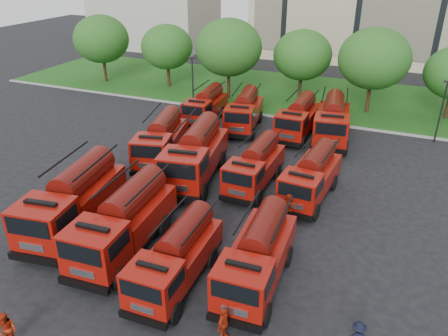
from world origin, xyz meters
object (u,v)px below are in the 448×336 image
object	(u,v)px
fire_truck_6	(255,166)
firefighter_5	(288,220)
fire_truck_7	(311,176)
fire_truck_1	(124,221)
fire_truck_4	(162,140)
fire_truck_11	(332,120)
fire_truck_8	(206,106)
firefighter_0	(151,295)
fire_truck_3	(258,255)
fire_truck_9	(244,111)
fire_truck_2	(177,257)
fire_truck_5	(196,154)
fire_truck_0	(74,199)
fire_truck_10	(298,118)
firefighter_4	(137,178)

from	to	relation	value
fire_truck_6	firefighter_5	distance (m)	4.77
fire_truck_7	fire_truck_1	bearing A→B (deg)	-125.50
fire_truck_4	fire_truck_11	size ratio (longest dim) A/B	0.97
fire_truck_8	firefighter_0	bearing A→B (deg)	-75.22
fire_truck_3	fire_truck_9	size ratio (longest dim) A/B	0.95
firefighter_5	fire_truck_2	bearing A→B (deg)	77.30
fire_truck_1	fire_truck_5	xyz separation A→B (m)	(-0.15, 8.59, 0.12)
fire_truck_7	fire_truck_0	bearing A→B (deg)	-139.08
fire_truck_8	fire_truck_1	bearing A→B (deg)	-81.09
fire_truck_3	fire_truck_4	distance (m)	14.78
fire_truck_8	fire_truck_10	size ratio (longest dim) A/B	0.96
fire_truck_0	fire_truck_4	xyz separation A→B (m)	(-0.00, 9.58, -0.14)
firefighter_4	firefighter_5	xyz separation A→B (m)	(11.04, -1.10, 0.00)
fire_truck_3	firefighter_5	xyz separation A→B (m)	(0.01, 5.70, -1.54)
fire_truck_1	fire_truck_11	world-z (taller)	fire_truck_11
firefighter_4	fire_truck_1	bearing A→B (deg)	152.00
fire_truck_9	fire_truck_5	bearing A→B (deg)	-98.23
fire_truck_2	firefighter_4	distance (m)	11.31
fire_truck_10	fire_truck_9	bearing A→B (deg)	-177.24
fire_truck_3	fire_truck_11	xyz separation A→B (m)	(0.01, 18.79, 0.18)
fire_truck_0	fire_truck_9	bearing A→B (deg)	71.13
fire_truck_0	fire_truck_3	size ratio (longest dim) A/B	1.19
fire_truck_3	fire_truck_8	size ratio (longest dim) A/B	1.04
fire_truck_0	fire_truck_10	distance (m)	19.98
fire_truck_7	firefighter_4	bearing A→B (deg)	-165.59
fire_truck_3	fire_truck_6	size ratio (longest dim) A/B	1.05
fire_truck_11	fire_truck_5	bearing A→B (deg)	-132.22
fire_truck_9	fire_truck_11	size ratio (longest dim) A/B	0.92
fire_truck_1	fire_truck_9	world-z (taller)	fire_truck_1
fire_truck_7	firefighter_0	size ratio (longest dim) A/B	3.48
fire_truck_3	firefighter_4	size ratio (longest dim) A/B	4.07
fire_truck_8	fire_truck_5	bearing A→B (deg)	-72.30
fire_truck_9	firefighter_5	bearing A→B (deg)	-69.38
fire_truck_8	firefighter_4	size ratio (longest dim) A/B	3.91
fire_truck_6	fire_truck_7	world-z (taller)	fire_truck_7
fire_truck_6	fire_truck_11	size ratio (longest dim) A/B	0.84
fire_truck_11	firefighter_5	distance (m)	13.20
fire_truck_4	fire_truck_7	xyz separation A→B (m)	(11.38, -1.24, -0.13)
fire_truck_0	fire_truck_7	bearing A→B (deg)	27.85
fire_truck_7	fire_truck_8	distance (m)	15.64
fire_truck_10	fire_truck_4	bearing A→B (deg)	-132.25
fire_truck_2	fire_truck_1	bearing A→B (deg)	160.26
fire_truck_4	firefighter_4	size ratio (longest dim) A/B	4.50
fire_truck_1	firefighter_5	world-z (taller)	fire_truck_1
firefighter_4	fire_truck_10	bearing A→B (deg)	-91.92
fire_truck_2	fire_truck_4	distance (m)	13.67
firefighter_0	firefighter_5	world-z (taller)	firefighter_0
fire_truck_1	fire_truck_7	xyz separation A→B (m)	(7.62, 9.03, -0.20)
firefighter_0	fire_truck_2	bearing A→B (deg)	65.35
fire_truck_0	fire_truck_8	distance (m)	18.48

